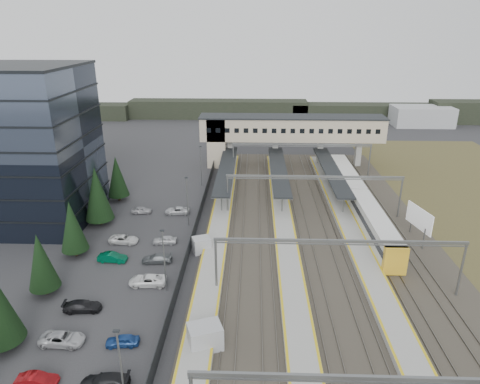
{
  "coord_description": "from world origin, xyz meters",
  "views": [
    {
      "loc": [
        2.2,
        -50.89,
        29.45
      ],
      "look_at": [
        0.04,
        14.53,
        4.0
      ],
      "focal_mm": 32.0,
      "sensor_mm": 36.0,
      "label": 1
    }
  ],
  "objects_px": {
    "footbridge": "(279,131)",
    "train": "(359,200)",
    "billboard": "(419,219)",
    "office_building": "(7,146)",
    "relay_cabin_near": "(205,337)",
    "relay_cabin_far": "(202,245)"
  },
  "relations": [
    {
      "from": "footbridge",
      "to": "billboard",
      "type": "xyz_separation_m",
      "value": [
        18.41,
        -36.27,
        -4.38
      ]
    },
    {
      "from": "relay_cabin_near",
      "to": "billboard",
      "type": "bearing_deg",
      "value": 39.37
    },
    {
      "from": "relay_cabin_near",
      "to": "train",
      "type": "relative_size",
      "value": 0.09
    },
    {
      "from": "billboard",
      "to": "office_building",
      "type": "bearing_deg",
      "value": 174.23
    },
    {
      "from": "billboard",
      "to": "footbridge",
      "type": "bearing_deg",
      "value": 116.92
    },
    {
      "from": "relay_cabin_near",
      "to": "train",
      "type": "distance_m",
      "value": 40.5
    },
    {
      "from": "relay_cabin_far",
      "to": "footbridge",
      "type": "height_order",
      "value": "footbridge"
    },
    {
      "from": "relay_cabin_near",
      "to": "relay_cabin_far",
      "type": "xyz_separation_m",
      "value": [
        -2.59,
        19.16,
        -0.26
      ]
    },
    {
      "from": "train",
      "to": "billboard",
      "type": "relative_size",
      "value": 6.82
    },
    {
      "from": "office_building",
      "to": "relay_cabin_near",
      "type": "bearing_deg",
      "value": -41.26
    },
    {
      "from": "office_building",
      "to": "train",
      "type": "xyz_separation_m",
      "value": [
        56.0,
        4.24,
        -10.07
      ]
    },
    {
      "from": "office_building",
      "to": "train",
      "type": "distance_m",
      "value": 57.06
    },
    {
      "from": "train",
      "to": "billboard",
      "type": "distance_m",
      "value": 12.24
    },
    {
      "from": "relay_cabin_far",
      "to": "office_building",
      "type": "bearing_deg",
      "value": 161.5
    },
    {
      "from": "office_building",
      "to": "relay_cabin_far",
      "type": "height_order",
      "value": "office_building"
    },
    {
      "from": "relay_cabin_far",
      "to": "train",
      "type": "distance_m",
      "value": 28.89
    },
    {
      "from": "footbridge",
      "to": "train",
      "type": "bearing_deg",
      "value": -64.48
    },
    {
      "from": "office_building",
      "to": "relay_cabin_far",
      "type": "bearing_deg",
      "value": -18.5
    },
    {
      "from": "relay_cabin_far",
      "to": "train",
      "type": "bearing_deg",
      "value": 30.5
    },
    {
      "from": "office_building",
      "to": "relay_cabin_near",
      "type": "xyz_separation_m",
      "value": [
        33.71,
        -29.57,
        -10.86
      ]
    },
    {
      "from": "footbridge",
      "to": "billboard",
      "type": "height_order",
      "value": "footbridge"
    },
    {
      "from": "train",
      "to": "billboard",
      "type": "xyz_separation_m",
      "value": [
        6.12,
        -10.51,
        1.43
      ]
    }
  ]
}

